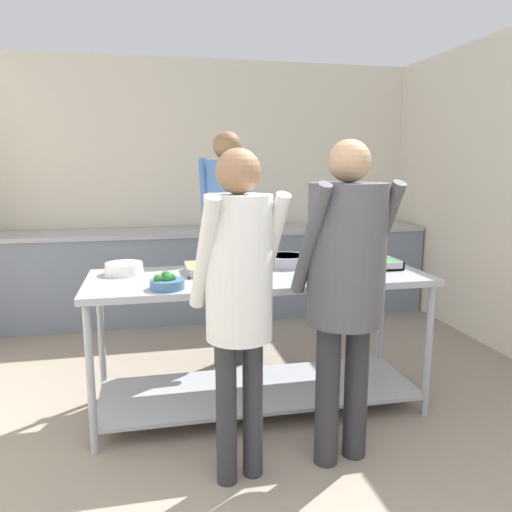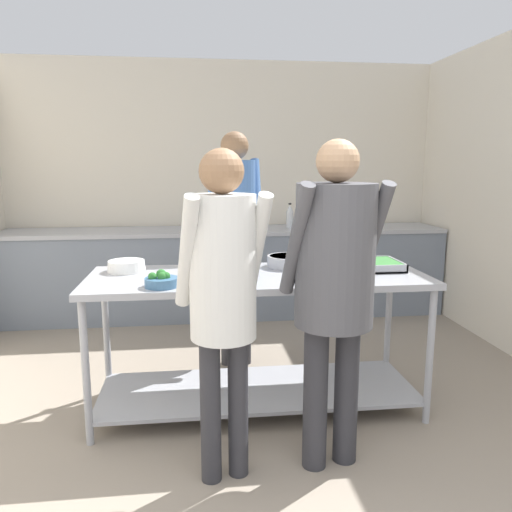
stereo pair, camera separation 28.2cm
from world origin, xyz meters
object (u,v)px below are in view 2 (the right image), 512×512
Objects in this scene: broccoli_bowl at (161,281)px; sauce_pan at (289,261)px; guest_serving_left at (223,281)px; guest_serving_right at (334,273)px; plate_stack at (126,266)px; cook_behind_counter at (235,222)px; serving_tray_roast at (220,268)px; serving_tray_vegetables at (364,265)px; water_bottle at (290,216)px.

sauce_pan is at bearing 29.52° from broccoli_bowl.
guest_serving_left is 0.97× the size of guest_serving_right.
broccoli_bowl is at bearing 154.56° from guest_serving_right.
plate_stack is 0.95m from cook_behind_counter.
plate_stack is 0.51m from broccoli_bowl.
sauce_pan reaches higher than serving_tray_roast.
serving_tray_vegetables is at bearing -39.31° from cook_behind_counter.
cook_behind_counter is at bearing 36.12° from plate_stack.
broccoli_bowl is 0.44× the size of serving_tray_roast.
water_bottle is at bearing 53.36° from plate_stack.
plate_stack is 0.56× the size of serving_tray_roast.
serving_tray_roast is 0.68m from cook_behind_counter.
serving_tray_vegetables is 2.05m from water_bottle.
broccoli_bowl is at bearing 124.21° from guest_serving_left.
guest_serving_right is (0.53, -0.78, 0.12)m from serving_tray_roast.
broccoli_bowl is at bearing -133.68° from serving_tray_roast.
guest_serving_right reaches higher than broccoli_bowl.
broccoli_bowl is at bearing -60.59° from plate_stack.
plate_stack is at bearing 142.66° from guest_serving_right.
guest_serving_left is (0.32, -0.47, 0.10)m from broccoli_bowl.
serving_tray_roast is at bearing -7.46° from plate_stack.
serving_tray_roast is 1.02× the size of sauce_pan.
serving_tray_roast is 0.96m from guest_serving_right.
sauce_pan is 0.65m from cook_behind_counter.
serving_tray_roast is 2.18m from water_bottle.
serving_tray_vegetables is 1.06m from cook_behind_counter.
cook_behind_counter is 1.55m from water_bottle.
sauce_pan is (0.82, 0.46, 0.01)m from broccoli_bowl.
guest_serving_left is at bearing -140.31° from serving_tray_vegetables.
serving_tray_vegetables is at bearing 61.18° from guest_serving_right.
serving_tray_vegetables is at bearing -3.99° from plate_stack.
plate_stack is at bearing -179.03° from sauce_pan.
sauce_pan is (0.47, 0.10, 0.02)m from serving_tray_roast.
sauce_pan is (1.07, 0.02, 0.01)m from plate_stack.
broccoli_bowl is 0.41× the size of serving_tray_vegetables.
sauce_pan is at bearing -58.99° from cook_behind_counter.
guest_serving_left is 6.39× the size of water_bottle.
cook_behind_counter is (-0.38, 1.41, 0.10)m from guest_serving_right.
sauce_pan is at bearing 0.97° from plate_stack.
serving_tray_roast is at bearing 46.32° from broccoli_bowl.
cook_behind_counter reaches higher than serving_tray_vegetables.
guest_serving_right is at bearing -85.74° from sauce_pan.
guest_serving_right reaches higher than sauce_pan.
broccoli_bowl is 1.34m from serving_tray_vegetables.
cook_behind_counter reaches higher than serving_tray_roast.
guest_serving_left is (0.57, -0.92, 0.10)m from plate_stack.
serving_tray_roast is 0.95m from serving_tray_vegetables.
water_bottle is at bearing 67.39° from serving_tray_roast.
sauce_pan reaches higher than plate_stack.
cook_behind_counter is (0.15, 0.62, 0.23)m from serving_tray_roast.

